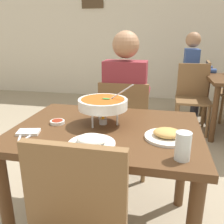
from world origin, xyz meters
The scene contains 15 objects.
cafe_rear_partition centered at (0.00, 3.73, 1.50)m, with size 10.00×0.10×3.00m, color beige.
dining_table_main centered at (0.00, 0.00, 0.62)m, with size 1.10×0.83×0.75m.
chair_diner_main centered at (0.00, 0.70, 0.51)m, with size 0.44×0.44×0.90m.
diner_main centered at (0.00, 0.73, 0.75)m, with size 0.40×0.45×1.31m.
curry_bowl centered at (-0.04, 0.05, 0.88)m, with size 0.33×0.30×0.26m.
rice_plate centered at (-0.02, -0.25, 0.77)m, with size 0.24×0.24×0.06m.
appetizer_plate centered at (0.35, -0.09, 0.77)m, with size 0.24×0.24×0.06m.
sauce_dish centered at (-0.32, 0.00, 0.76)m, with size 0.09×0.09×0.02m.
napkin_folded centered at (-0.41, -0.18, 0.76)m, with size 0.12×0.08×0.02m, color white.
fork_utensil centered at (-0.43, -0.23, 0.75)m, with size 0.01×0.17×0.01m, color silver.
spoon_utensil centered at (-0.38, -0.23, 0.75)m, with size 0.01×0.17×0.01m, color silver.
drink_glass centered at (0.42, -0.31, 0.81)m, with size 0.07×0.07×0.13m.
chair_bg_middle centered at (0.85, 2.48, 0.51)m, with size 0.47×0.47×0.90m.
chair_bg_window centered at (0.72, 2.04, 0.51)m, with size 0.44×0.44×0.90m.
patron_bg_middle centered at (0.75, 2.54, 0.75)m, with size 0.45×0.40×1.31m.
Camera 1 is at (0.31, -1.31, 1.28)m, focal length 38.66 mm.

